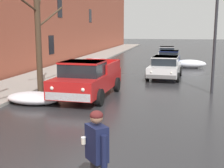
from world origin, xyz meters
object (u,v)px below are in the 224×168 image
object	(u,v)px
pickup_truck_red_approaching_near_lane	(87,79)
sedan_white_parked_kerbside_close	(165,67)
pedestrian_with_coffee	(97,151)
street_lamp_post	(215,30)
bare_tree_second_along_sidewalk	(39,38)
sedan_darkblue_parked_kerbside_mid	(169,59)
sedan_silver_parked_far_down_block	(167,53)

from	to	relation	value
pickup_truck_red_approaching_near_lane	sedan_white_parked_kerbside_close	bearing A→B (deg)	61.93
pedestrian_with_coffee	street_lamp_post	world-z (taller)	street_lamp_post
bare_tree_second_along_sidewalk	pickup_truck_red_approaching_near_lane	xyz separation A→B (m)	(2.69, -0.73, -1.82)
bare_tree_second_along_sidewalk	pickup_truck_red_approaching_near_lane	world-z (taller)	bare_tree_second_along_sidewalk
pickup_truck_red_approaching_near_lane	sedan_white_parked_kerbside_close	distance (m)	7.23
bare_tree_second_along_sidewalk	street_lamp_post	world-z (taller)	street_lamp_post
bare_tree_second_along_sidewalk	pickup_truck_red_approaching_near_lane	distance (m)	3.33
sedan_darkblue_parked_kerbside_mid	pedestrian_with_coffee	bearing A→B (deg)	-92.78
street_lamp_post	bare_tree_second_along_sidewalk	bearing A→B (deg)	-171.42
sedan_white_parked_kerbside_close	pedestrian_with_coffee	world-z (taller)	pedestrian_with_coffee
sedan_darkblue_parked_kerbside_mid	bare_tree_second_along_sidewalk	bearing A→B (deg)	-119.27
sedan_silver_parked_far_down_block	pedestrian_with_coffee	size ratio (longest dim) A/B	2.32
bare_tree_second_along_sidewalk	street_lamp_post	xyz separation A→B (m)	(8.51, 1.28, 0.40)
sedan_white_parked_kerbside_close	sedan_silver_parked_far_down_block	distance (m)	11.57
bare_tree_second_along_sidewalk	sedan_silver_parked_far_down_block	distance (m)	18.32
sedan_white_parked_kerbside_close	sedan_silver_parked_far_down_block	size ratio (longest dim) A/B	1.09
bare_tree_second_along_sidewalk	pedestrian_with_coffee	bearing A→B (deg)	-59.92
bare_tree_second_along_sidewalk	street_lamp_post	bearing A→B (deg)	8.58
pedestrian_with_coffee	pickup_truck_red_approaching_near_lane	bearing A→B (deg)	107.14
bare_tree_second_along_sidewalk	pedestrian_with_coffee	size ratio (longest dim) A/B	2.88
pickup_truck_red_approaching_near_lane	pedestrian_with_coffee	bearing A→B (deg)	-72.86
sedan_white_parked_kerbside_close	sedan_silver_parked_far_down_block	world-z (taller)	same
sedan_white_parked_kerbside_close	sedan_silver_parked_far_down_block	bearing A→B (deg)	90.63
street_lamp_post	sedan_silver_parked_far_down_block	bearing A→B (deg)	99.08
pickup_truck_red_approaching_near_lane	sedan_darkblue_parked_kerbside_mid	bearing A→B (deg)	73.30
pedestrian_with_coffee	street_lamp_post	xyz separation A→B (m)	(3.23, 10.40, 2.07)
sedan_darkblue_parked_kerbside_mid	pedestrian_with_coffee	distance (m)	20.33
sedan_darkblue_parked_kerbside_mid	sedan_silver_parked_far_down_block	bearing A→B (deg)	92.87
pickup_truck_red_approaching_near_lane	street_lamp_post	bearing A→B (deg)	19.12
pedestrian_with_coffee	street_lamp_post	size ratio (longest dim) A/B	0.32
pickup_truck_red_approaching_near_lane	pedestrian_with_coffee	distance (m)	8.78
sedan_darkblue_parked_kerbside_mid	street_lamp_post	xyz separation A→B (m)	(2.24, -9.90, 2.35)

